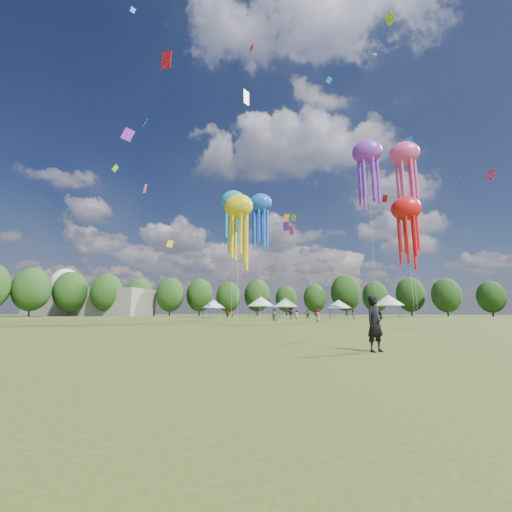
# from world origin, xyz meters

# --- Properties ---
(ground) EXTENTS (300.00, 300.00, 0.00)m
(ground) POSITION_xyz_m (0.00, 0.00, 0.00)
(ground) COLOR #384416
(ground) RESTS_ON ground
(observer_main) EXTENTS (0.73, 0.73, 1.71)m
(observer_main) POSITION_xyz_m (7.05, -1.02, 0.85)
(observer_main) COLOR black
(observer_main) RESTS_ON ground
(spectator_near) EXTENTS (0.98, 0.90, 1.64)m
(spectator_near) POSITION_xyz_m (-3.43, 30.92, 0.82)
(spectator_near) COLOR gray
(spectator_near) RESTS_ON ground
(spectators_far) EXTENTS (24.41, 20.47, 1.92)m
(spectators_far) POSITION_xyz_m (-4.16, 44.64, 0.87)
(spectators_far) COLOR gray
(spectators_far) RESTS_ON ground
(festival_tents) EXTENTS (39.53, 11.09, 4.45)m
(festival_tents) POSITION_xyz_m (-2.96, 54.14, 3.15)
(festival_tents) COLOR #47474C
(festival_tents) RESTS_ON ground
(show_kites) EXTENTS (35.63, 27.00, 30.25)m
(show_kites) POSITION_xyz_m (3.72, 40.49, 20.77)
(show_kites) COLOR blue
(show_kites) RESTS_ON ground
(small_kites) EXTENTS (70.24, 62.52, 46.71)m
(small_kites) POSITION_xyz_m (-2.06, 43.28, 29.25)
(small_kites) COLOR blue
(small_kites) RESTS_ON ground
(treeline) EXTENTS (201.57, 95.24, 13.43)m
(treeline) POSITION_xyz_m (-3.87, 62.51, 6.54)
(treeline) COLOR #38281C
(treeline) RESTS_ON ground
(hangar) EXTENTS (40.00, 12.00, 8.00)m
(hangar) POSITION_xyz_m (-72.00, 72.00, 4.00)
(hangar) COLOR gray
(hangar) RESTS_ON ground
(radome) EXTENTS (9.00, 9.00, 16.00)m
(radome) POSITION_xyz_m (-88.00, 78.00, 9.99)
(radome) COLOR white
(radome) RESTS_ON ground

